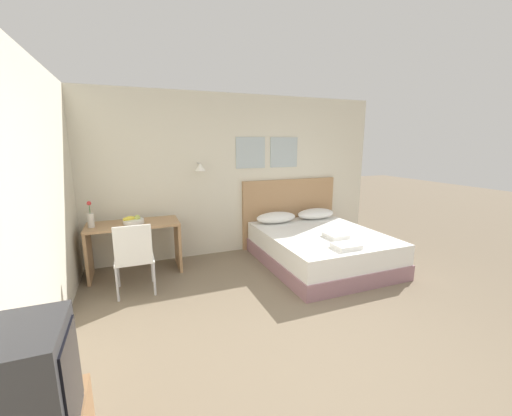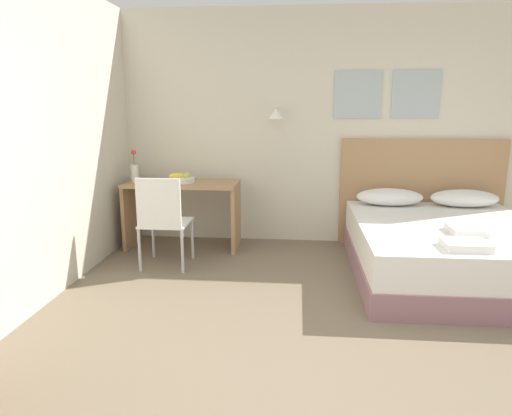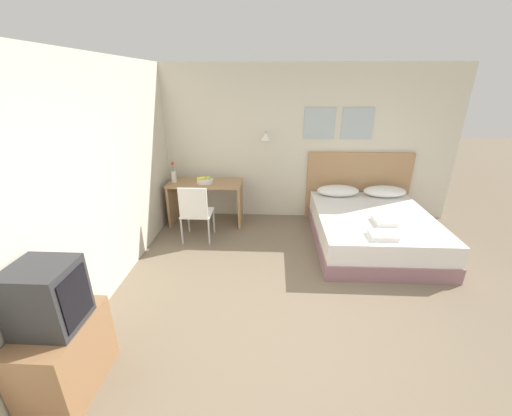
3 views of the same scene
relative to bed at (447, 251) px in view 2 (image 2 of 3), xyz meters
name	(u,v)px [view 2 (image 2 of 3)]	position (x,y,z in m)	size (l,w,h in m)	color
ground_plane	(347,391)	(-1.11, -1.90, -0.25)	(24.00, 24.00, 0.00)	#756651
wall_back	(325,128)	(-1.10, 1.11, 1.08)	(5.44, 0.31, 2.65)	beige
bed	(447,251)	(0.00, 0.00, 0.00)	(1.70, 2.04, 0.51)	gray
headboard	(420,193)	(0.00, 1.05, 0.36)	(1.82, 0.06, 1.22)	#A87F56
pillow_left	(389,197)	(-0.40, 0.79, 0.35)	(0.71, 0.36, 0.19)	white
pillow_right	(464,198)	(0.40, 0.79, 0.35)	(0.71, 0.36, 0.19)	white
folded_towel_near_foot	(466,230)	(0.05, -0.31, 0.29)	(0.29, 0.31, 0.06)	white
folded_towel_mid_bed	(466,245)	(-0.12, -0.76, 0.29)	(0.33, 0.27, 0.06)	white
desk	(183,202)	(-2.69, 0.70, 0.27)	(1.25, 0.58, 0.75)	#A87F56
desk_chair	(162,216)	(-2.71, -0.03, 0.28)	(0.46, 0.46, 0.92)	white
fruit_bowl	(182,179)	(-2.68, 0.68, 0.54)	(0.29, 0.28, 0.11)	silver
flower_vase	(135,171)	(-3.21, 0.66, 0.62)	(0.08, 0.08, 0.36)	silver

